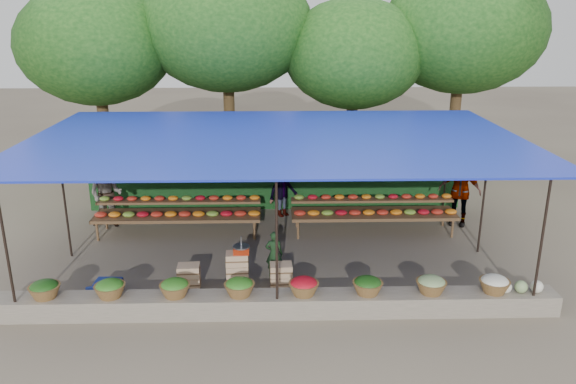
{
  "coord_description": "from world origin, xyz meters",
  "views": [
    {
      "loc": [
        -0.03,
        -12.16,
        5.48
      ],
      "look_at": [
        0.28,
        0.2,
        1.47
      ],
      "focal_mm": 35.0,
      "sensor_mm": 36.0,
      "label": 1
    }
  ],
  "objects_px": {
    "crate_counter": "(236,273)",
    "weighing_scale": "(241,249)",
    "blue_crate_back": "(109,288)",
    "blue_crate_front": "(101,297)",
    "vendor_seated": "(274,254)"
  },
  "relations": [
    {
      "from": "blue_crate_back",
      "to": "blue_crate_front",
      "type": "bearing_deg",
      "value": -90.1
    },
    {
      "from": "vendor_seated",
      "to": "blue_crate_front",
      "type": "height_order",
      "value": "vendor_seated"
    },
    {
      "from": "weighing_scale",
      "to": "blue_crate_back",
      "type": "distance_m",
      "value": 2.78
    },
    {
      "from": "crate_counter",
      "to": "weighing_scale",
      "type": "relative_size",
      "value": 6.57
    },
    {
      "from": "weighing_scale",
      "to": "vendor_seated",
      "type": "relative_size",
      "value": 0.35
    },
    {
      "from": "blue_crate_front",
      "to": "crate_counter",
      "type": "bearing_deg",
      "value": -0.22
    },
    {
      "from": "vendor_seated",
      "to": "blue_crate_back",
      "type": "height_order",
      "value": "vendor_seated"
    },
    {
      "from": "vendor_seated",
      "to": "blue_crate_front",
      "type": "distance_m",
      "value": 3.58
    },
    {
      "from": "weighing_scale",
      "to": "blue_crate_front",
      "type": "xyz_separation_m",
      "value": [
        -2.71,
        -0.68,
        -0.69
      ]
    },
    {
      "from": "weighing_scale",
      "to": "vendor_seated",
      "type": "bearing_deg",
      "value": 36.16
    },
    {
      "from": "blue_crate_front",
      "to": "weighing_scale",
      "type": "bearing_deg",
      "value": -0.86
    },
    {
      "from": "crate_counter",
      "to": "weighing_scale",
      "type": "xyz_separation_m",
      "value": [
        0.12,
        0.0,
        0.54
      ]
    },
    {
      "from": "crate_counter",
      "to": "weighing_scale",
      "type": "distance_m",
      "value": 0.56
    },
    {
      "from": "weighing_scale",
      "to": "blue_crate_front",
      "type": "relative_size",
      "value": 0.65
    },
    {
      "from": "crate_counter",
      "to": "blue_crate_back",
      "type": "bearing_deg",
      "value": -174.4
    }
  ]
}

